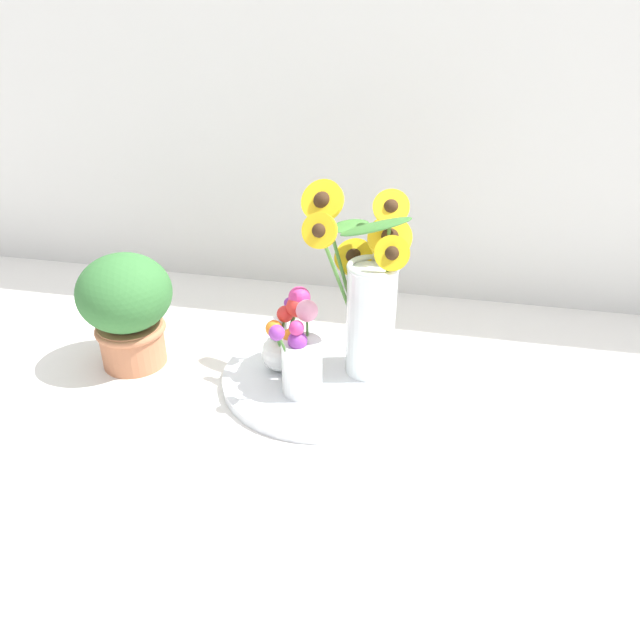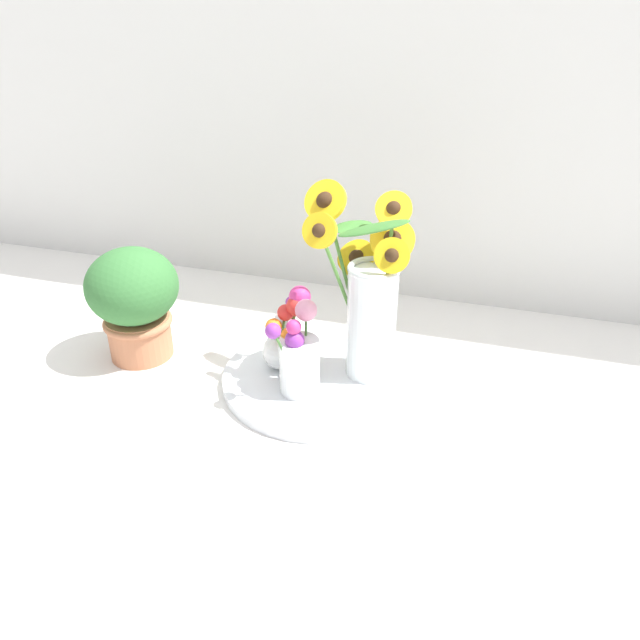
# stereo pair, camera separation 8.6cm
# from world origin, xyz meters

# --- Properties ---
(ground_plane) EXTENTS (6.00, 6.00, 0.00)m
(ground_plane) POSITION_xyz_m (0.00, 0.00, 0.00)
(ground_plane) COLOR silver
(serving_tray) EXTENTS (0.40, 0.40, 0.02)m
(serving_tray) POSITION_xyz_m (-0.01, 0.09, 0.01)
(serving_tray) COLOR silver
(serving_tray) RESTS_ON ground_plane
(mason_jar_sunflowers) EXTENTS (0.23, 0.18, 0.39)m
(mason_jar_sunflowers) POSITION_xyz_m (0.08, 0.13, 0.18)
(mason_jar_sunflowers) COLOR silver
(mason_jar_sunflowers) RESTS_ON serving_tray
(vase_small_center) EXTENTS (0.09, 0.11, 0.18)m
(vase_small_center) POSITION_xyz_m (-0.04, 0.03, 0.10)
(vase_small_center) COLOR white
(vase_small_center) RESTS_ON serving_tray
(vase_bulb_right) EXTENTS (0.10, 0.09, 0.19)m
(vase_bulb_right) POSITION_xyz_m (-0.09, 0.09, 0.10)
(vase_bulb_right) COLOR white
(vase_bulb_right) RESTS_ON serving_tray
(potted_plant) EXTENTS (0.19, 0.19, 0.25)m
(potted_plant) POSITION_xyz_m (-0.42, 0.08, 0.14)
(potted_plant) COLOR #B7704C
(potted_plant) RESTS_ON ground_plane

